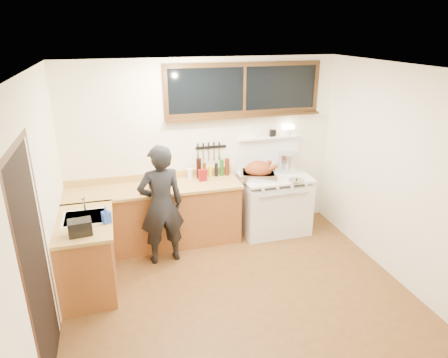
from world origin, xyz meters
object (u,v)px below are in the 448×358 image
object	(u,v)px
cutting_board	(158,187)
roast_turkey	(259,172)
vintage_stove	(274,202)
man	(161,205)

from	to	relation	value
cutting_board	roast_turkey	size ratio (longest dim) A/B	0.85
vintage_stove	cutting_board	bearing A→B (deg)	-176.10
vintage_stove	man	xyz separation A→B (m)	(-1.76, -0.42, 0.35)
vintage_stove	cutting_board	size ratio (longest dim) A/B	3.12
vintage_stove	roast_turkey	xyz separation A→B (m)	(-0.28, -0.04, 0.54)
man	roast_turkey	distance (m)	1.54
cutting_board	man	bearing A→B (deg)	-89.49
cutting_board	roast_turkey	bearing A→B (deg)	3.02
man	roast_turkey	size ratio (longest dim) A/B	2.73
man	cutting_board	bearing A→B (deg)	90.51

